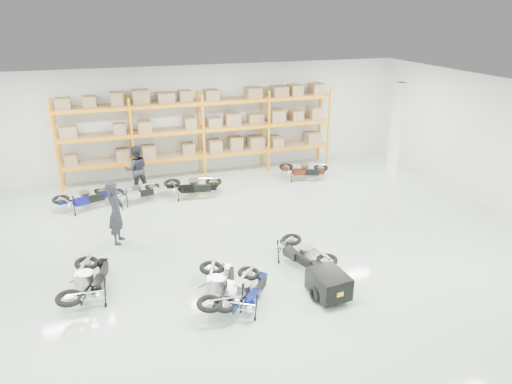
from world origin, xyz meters
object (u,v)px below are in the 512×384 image
object	(u,v)px
moto_silver_left	(220,281)
person_back	(137,169)
moto_back_b	(136,189)
person_left	(116,213)
trailer	(329,284)
moto_back_d	(304,167)
moto_black_far_left	(88,276)
moto_back_c	(193,182)
moto_back_a	(84,194)
moto_blue_centre	(245,287)
moto_touring_right	(303,249)

from	to	relation	value
moto_silver_left	person_back	distance (m)	8.01
moto_back_b	person_left	bearing A→B (deg)	155.46
person_left	trailer	bearing A→B (deg)	-117.79
moto_silver_left	person_left	xyz separation A→B (m)	(-2.23, 3.87, 0.41)
moto_back_d	person_left	xyz separation A→B (m)	(-7.53, -3.38, 0.44)
moto_black_far_left	person_back	world-z (taller)	person_back
moto_back_b	moto_back_c	world-z (taller)	moto_back_c
trailer	moto_back_c	size ratio (longest dim) A/B	0.89
person_left	moto_back_d	bearing A→B (deg)	-49.82
moto_silver_left	moto_back_a	size ratio (longest dim) A/B	1.04
moto_blue_centre	moto_back_a	bearing A→B (deg)	-22.36
moto_back_a	moto_back_d	xyz separation A→B (m)	(8.59, 0.38, -0.00)
person_left	person_back	distance (m)	4.11
trailer	moto_back_c	xyz separation A→B (m)	(-1.96, 7.49, 0.17)
moto_blue_centre	trailer	distance (m)	2.04
trailer	moto_back_b	bearing A→B (deg)	111.44
moto_back_b	moto_touring_right	bearing A→B (deg)	-157.32
moto_silver_left	trailer	bearing A→B (deg)	178.17
moto_silver_left	person_back	size ratio (longest dim) A/B	0.99
moto_silver_left	person_left	bearing A→B (deg)	-46.47
moto_touring_right	person_left	size ratio (longest dim) A/B	0.89
moto_touring_right	person_back	xyz separation A→B (m)	(-3.89, 7.00, 0.40)
moto_back_a	moto_touring_right	bearing A→B (deg)	-154.11
moto_blue_centre	moto_silver_left	world-z (taller)	moto_silver_left
moto_back_a	moto_back_d	world-z (taller)	moto_back_a
moto_blue_centre	moto_back_a	world-z (taller)	moto_back_a
moto_touring_right	person_back	world-z (taller)	person_back
moto_back_d	moto_silver_left	bearing A→B (deg)	165.74
moto_back_b	moto_back_d	xyz separation A→B (m)	(6.79, 0.31, 0.05)
moto_silver_left	moto_back_b	distance (m)	7.10
moto_back_c	moto_blue_centre	bearing A→B (deg)	-168.11
moto_back_d	person_back	size ratio (longest dim) A/B	0.95
moto_blue_centre	moto_back_b	distance (m)	7.57
trailer	moto_back_d	distance (m)	8.42
moto_back_b	moto_back_c	xyz separation A→B (m)	(2.07, -0.16, 0.09)
moto_silver_left	moto_back_c	bearing A→B (deg)	-81.29
moto_black_far_left	moto_back_b	bearing A→B (deg)	-91.97
moto_back_c	person_left	world-z (taller)	person_left
moto_blue_centre	moto_black_far_left	distance (m)	3.88
moto_back_c	moto_back_a	bearing A→B (deg)	101.06
moto_back_c	moto_back_d	size ratio (longest dim) A/B	1.07
moto_back_a	person_back	size ratio (longest dim) A/B	0.95
moto_silver_left	moto_back_b	world-z (taller)	moto_silver_left
moto_back_c	person_back	xyz separation A→B (m)	(-1.93, 1.11, 0.35)
moto_black_far_left	moto_touring_right	size ratio (longest dim) A/B	1.08
moto_silver_left	moto_back_d	distance (m)	8.98
moto_blue_centre	moto_back_b	world-z (taller)	moto_blue_centre
moto_back_b	person_back	xyz separation A→B (m)	(0.14, 0.95, 0.43)
moto_touring_right	moto_back_d	size ratio (longest dim) A/B	0.98
moto_silver_left	person_back	bearing A→B (deg)	-66.68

